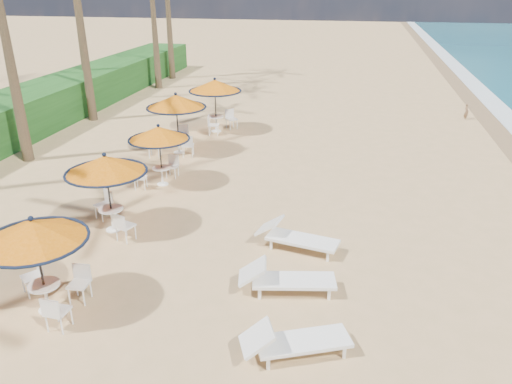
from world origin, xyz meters
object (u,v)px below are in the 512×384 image
(station_0, at_px, (37,242))
(station_2, at_px, (159,139))
(lounger_mid, at_px, (284,278))
(lounger_far, at_px, (294,236))
(station_3, at_px, (176,109))
(lounger_near, at_px, (292,341))
(station_1, at_px, (106,172))
(station_4, at_px, (216,91))

(station_0, bearing_deg, station_2, 91.83)
(lounger_mid, distance_m, lounger_far, 2.04)
(station_2, xyz_separation_m, station_3, (-0.58, 3.37, 0.17))
(lounger_near, xyz_separation_m, lounger_far, (-0.48, 4.08, 0.02))
(station_1, distance_m, station_2, 3.52)
(lounger_mid, bearing_deg, station_3, 112.05)
(lounger_mid, relative_size, lounger_far, 1.00)
(station_2, bearing_deg, lounger_mid, -47.56)
(lounger_far, bearing_deg, station_3, 141.38)
(lounger_far, bearing_deg, station_4, 127.88)
(station_3, xyz_separation_m, lounger_far, (5.68, -6.94, -1.46))
(station_0, distance_m, station_3, 10.66)
(station_0, xyz_separation_m, station_3, (-0.81, 10.62, 0.17))
(station_2, bearing_deg, station_4, 88.74)
(station_4, distance_m, lounger_near, 15.40)
(station_0, relative_size, station_1, 0.97)
(station_3, bearing_deg, station_0, -85.62)
(station_0, distance_m, lounger_near, 5.52)
(lounger_near, bearing_deg, station_0, 152.85)
(station_1, bearing_deg, lounger_far, -0.57)
(lounger_near, xyz_separation_m, lounger_mid, (-0.46, 2.04, 0.02))
(station_3, xyz_separation_m, lounger_mid, (5.70, -8.98, -1.46))
(station_2, distance_m, station_3, 3.43)
(station_1, bearing_deg, lounger_near, -35.98)
(station_4, bearing_deg, station_0, -89.65)
(station_2, height_order, lounger_near, station_2)
(lounger_far, bearing_deg, lounger_near, -71.18)
(station_3, distance_m, station_4, 3.38)
(lounger_mid, bearing_deg, station_4, 101.67)
(station_1, distance_m, lounger_near, 7.18)
(station_1, xyz_separation_m, station_3, (-0.47, 6.89, 0.05))
(station_1, xyz_separation_m, lounger_mid, (5.23, -2.09, -1.41))
(station_4, height_order, lounger_mid, station_4)
(station_0, xyz_separation_m, lounger_near, (5.35, -0.39, -1.31))
(station_1, bearing_deg, station_2, 88.26)
(lounger_mid, bearing_deg, station_0, -171.76)
(station_3, height_order, lounger_near, station_3)
(station_3, bearing_deg, station_4, 77.57)
(station_0, height_order, station_3, station_3)
(lounger_far, bearing_deg, station_1, -168.51)
(station_1, bearing_deg, station_3, 93.94)
(station_0, height_order, station_1, station_1)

